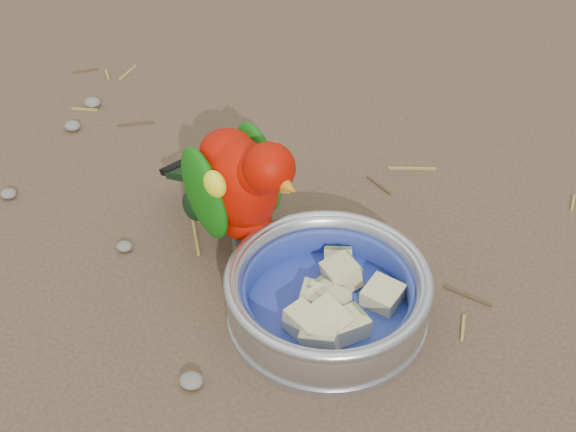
% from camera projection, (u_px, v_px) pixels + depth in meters
% --- Properties ---
extents(ground, '(60.00, 60.00, 0.00)m').
position_uv_depth(ground, '(237.00, 289.00, 0.87)').
color(ground, brown).
extents(food_bowl, '(0.21, 0.21, 0.02)m').
position_uv_depth(food_bowl, '(327.00, 313.00, 0.83)').
color(food_bowl, '#B2B2BA').
rests_on(food_bowl, ground).
extents(bowl_wall, '(0.21, 0.21, 0.04)m').
position_uv_depth(bowl_wall, '(328.00, 293.00, 0.81)').
color(bowl_wall, '#B2B2BA').
rests_on(bowl_wall, food_bowl).
extents(fruit_wedges, '(0.12, 0.12, 0.03)m').
position_uv_depth(fruit_wedges, '(328.00, 297.00, 0.82)').
color(fruit_wedges, beige).
rests_on(fruit_wedges, food_bowl).
extents(lory_parrot, '(0.23, 0.20, 0.17)m').
position_uv_depth(lory_parrot, '(240.00, 194.00, 0.86)').
color(lory_parrot, '#AC0B00').
rests_on(lory_parrot, ground).
extents(ground_debris, '(0.90, 0.80, 0.01)m').
position_uv_depth(ground_debris, '(229.00, 230.00, 0.94)').
color(ground_debris, olive).
rests_on(ground_debris, ground).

